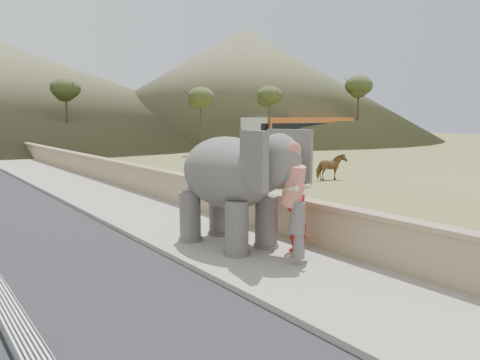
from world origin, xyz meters
name	(u,v)px	position (x,y,z in m)	size (l,w,h in m)	color
ground	(357,302)	(0.00, 0.00, 0.00)	(160.00, 160.00, 0.00)	olive
walkway	(128,207)	(0.00, 10.00, 0.07)	(3.00, 120.00, 0.15)	#9E9687
parapet	(171,189)	(1.65, 10.00, 0.55)	(0.30, 120.00, 1.10)	tan
cow	(331,167)	(11.24, 11.16, 0.66)	(0.72, 1.57, 1.33)	brown
distant_car	(214,140)	(20.87, 36.90, 0.72)	(1.70, 4.23, 1.44)	#B5B6BC
bus_white	(285,132)	(26.86, 32.30, 1.55)	(2.50, 11.00, 3.10)	silver
bus_orange	(307,132)	(28.42, 30.72, 1.55)	(2.50, 11.00, 3.10)	#D66125
hill_right	(244,84)	(36.00, 52.00, 8.00)	(56.00, 56.00, 16.00)	brown
elephant_and_man	(228,188)	(0.02, 3.93, 1.49)	(2.40, 3.93, 2.70)	slate
trees	(46,108)	(1.72, 27.57, 3.75)	(48.39, 44.59, 8.65)	#473828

